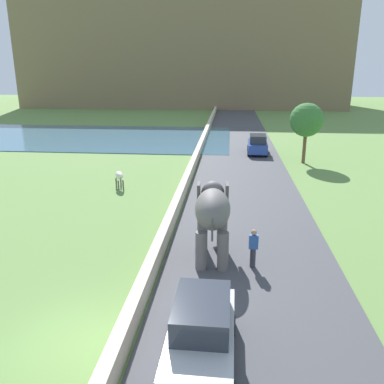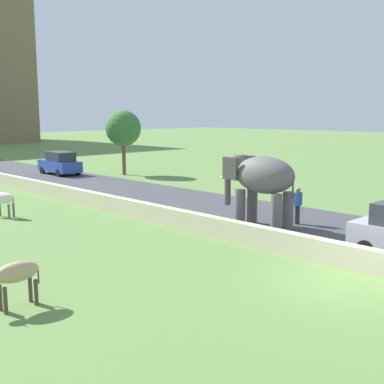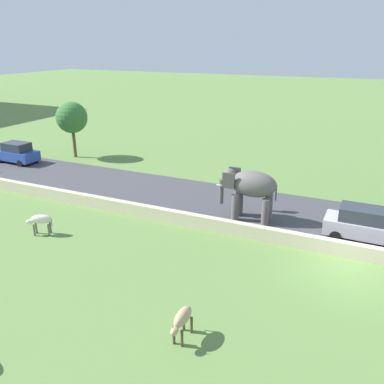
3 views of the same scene
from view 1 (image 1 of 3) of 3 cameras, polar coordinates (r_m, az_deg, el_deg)
ground_plane at (r=12.66m, az=-15.20°, el=-20.00°), size 220.00×220.00×0.00m
road_surface at (r=30.31m, az=7.13°, el=2.70°), size 7.00×120.00×0.06m
barrier_wall at (r=28.41m, az=-0.44°, el=2.59°), size 0.40×110.00×0.76m
lake at (r=48.64m, az=-16.53°, el=7.60°), size 36.00×18.00×0.08m
hill_distant at (r=92.07m, az=-0.86°, el=19.84°), size 64.00×28.00×23.69m
elephant at (r=16.09m, az=2.95°, el=-2.81°), size 1.51×3.49×2.99m
person_beside_elephant at (r=15.86m, az=8.74°, el=-7.87°), size 0.36×0.22×1.63m
car_blue at (r=37.37m, az=9.33°, el=6.71°), size 1.90×4.05×1.80m
car_silver at (r=11.10m, az=1.35°, el=-19.51°), size 1.83×4.02×1.80m
cow_white at (r=26.51m, az=-10.37°, el=2.25°), size 0.92×1.39×1.15m
tree_near at (r=34.22m, az=16.05°, el=9.83°), size 2.73×2.73×4.93m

